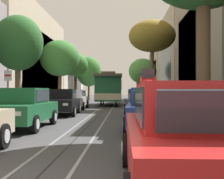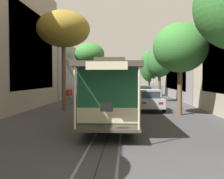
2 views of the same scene
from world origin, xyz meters
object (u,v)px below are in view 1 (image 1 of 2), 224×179
(parked_car_red_near_right, at_px, (190,137))
(street_sign_post, at_px, (8,89))
(street_tree_kerb_right_mid, at_px, (143,71))
(parked_car_silver_fourth_left, at_px, (75,99))
(street_tree_kerb_left_mid, at_px, (60,59))
(street_tree_kerb_left_far, at_px, (89,72))
(street_tree_kerb_right_second, at_px, (152,37))
(parked_car_green_second_left, at_px, (23,108))
(motorcycle_with_rider, at_px, (148,117))
(parked_car_navy_mid_right, at_px, (142,103))
(street_tree_kerb_left_second, at_px, (18,44))
(fire_hydrant, at_px, (220,130))
(street_tree_kerb_left_fourth, at_px, (76,65))
(cable_car_trolley, at_px, (109,89))
(parked_car_blue_second_right, at_px, (152,109))
(pedestrian_on_left_pavement, at_px, (174,100))
(parked_car_black_mid_left, at_px, (62,102))

(parked_car_red_near_right, bearing_deg, street_sign_post, 126.08)
(street_tree_kerb_right_mid, bearing_deg, parked_car_silver_fourth_left, -112.62)
(street_tree_kerb_left_mid, height_order, street_tree_kerb_left_far, street_tree_kerb_left_far)
(parked_car_silver_fourth_left, distance_m, street_tree_kerb_right_second, 8.21)
(parked_car_green_second_left, height_order, motorcycle_with_rider, motorcycle_with_rider)
(parked_car_navy_mid_right, relative_size, street_tree_kerb_left_far, 0.64)
(street_tree_kerb_right_second, bearing_deg, street_tree_kerb_left_second, -133.13)
(street_tree_kerb_left_far, relative_size, street_tree_kerb_right_mid, 1.18)
(street_tree_kerb_right_mid, bearing_deg, street_tree_kerb_left_second, -109.29)
(street_tree_kerb_left_second, xyz_separation_m, street_tree_kerb_left_far, (0.10, 30.30, 0.54))
(motorcycle_with_rider, height_order, fire_hydrant, motorcycle_with_rider)
(street_tree_kerb_left_fourth, distance_m, street_tree_kerb_left_far, 11.01)
(street_tree_kerb_left_far, height_order, cable_car_trolley, street_tree_kerb_left_far)
(parked_car_blue_second_right, xyz_separation_m, pedestrian_on_left_pavement, (2.16, 7.59, 0.10))
(parked_car_green_second_left, height_order, pedestrian_on_left_pavement, pedestrian_on_left_pavement)
(parked_car_red_near_right, distance_m, motorcycle_with_rider, 1.21)
(street_tree_kerb_left_far, distance_m, fire_hydrant, 38.74)
(parked_car_black_mid_left, relative_size, cable_car_trolley, 0.48)
(street_tree_kerb_left_far, xyz_separation_m, street_tree_kerb_right_second, (7.94, -21.72, 1.42))
(cable_car_trolley, bearing_deg, street_tree_kerb_left_fourth, 129.54)
(street_tree_kerb_left_second, relative_size, street_tree_kerb_left_far, 0.80)
(street_tree_kerb_left_far, distance_m, street_tree_kerb_right_second, 23.17)
(parked_car_black_mid_left, bearing_deg, street_tree_kerb_left_mid, 103.58)
(street_tree_kerb_left_second, bearing_deg, parked_car_red_near_right, -58.49)
(parked_car_red_near_right, relative_size, motorcycle_with_rider, 2.29)
(parked_car_black_mid_left, distance_m, parked_car_red_near_right, 13.82)
(street_tree_kerb_left_far, xyz_separation_m, motorcycle_with_rider, (6.02, -40.05, -3.56))
(parked_car_blue_second_right, relative_size, street_tree_kerb_right_second, 0.60)
(street_tree_kerb_right_mid, distance_m, cable_car_trolley, 10.74)
(street_tree_kerb_left_mid, xyz_separation_m, street_tree_kerb_left_far, (0.16, 20.00, 0.17))
(street_tree_kerb_left_mid, bearing_deg, street_tree_kerb_left_far, 89.53)
(street_tree_kerb_left_fourth, relative_size, street_tree_kerb_left_far, 0.87)
(parked_car_black_mid_left, distance_m, motorcycle_with_rider, 12.64)
(parked_car_silver_fourth_left, relative_size, motorcycle_with_rider, 2.29)
(parked_car_black_mid_left, height_order, parked_car_silver_fourth_left, same)
(street_tree_kerb_right_mid, relative_size, cable_car_trolley, 0.64)
(parked_car_red_near_right, xyz_separation_m, cable_car_trolley, (-2.43, 24.85, 0.86))
(parked_car_blue_second_right, xyz_separation_m, parked_car_navy_mid_right, (0.05, 5.83, 0.00))
(street_tree_kerb_left_second, xyz_separation_m, street_tree_kerb_left_fourth, (-0.15, 19.30, 0.56))
(street_tree_kerb_left_fourth, distance_m, motorcycle_with_rider, 29.93)
(street_tree_kerb_left_mid, bearing_deg, parked_car_blue_second_right, -65.56)
(parked_car_red_near_right, height_order, street_sign_post, street_sign_post)
(pedestrian_on_left_pavement, xyz_separation_m, fire_hydrant, (-0.62, -10.37, -0.47))
(parked_car_navy_mid_right, xyz_separation_m, street_tree_kerb_right_mid, (1.53, 22.39, 3.33))
(motorcycle_with_rider, xyz_separation_m, street_sign_post, (-5.71, 7.46, 0.55))
(parked_car_green_second_left, relative_size, motorcycle_with_rider, 2.29)
(parked_car_silver_fourth_left, height_order, street_tree_kerb_right_second, street_tree_kerb_right_second)
(pedestrian_on_left_pavement, height_order, street_sign_post, street_sign_post)
(street_tree_kerb_left_mid, height_order, motorcycle_with_rider, street_tree_kerb_left_mid)
(parked_car_red_near_right, height_order, fire_hydrant, parked_car_red_near_right)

